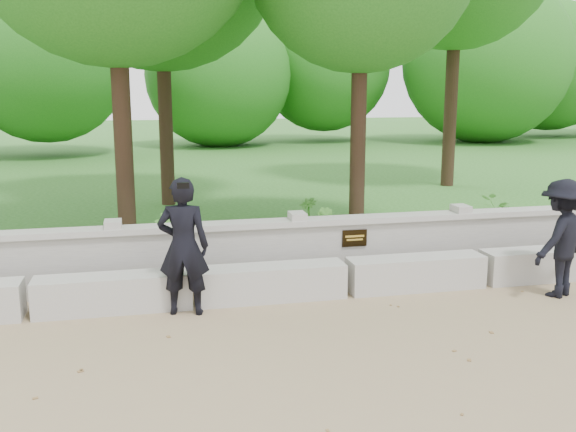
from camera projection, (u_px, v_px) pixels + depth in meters
name	position (u px, v px, depth m)	size (l,w,h in m)	color
ground	(401.00, 349.00, 6.78)	(80.00, 80.00, 0.00)	#8D7A56
lawn	(228.00, 172.00, 20.14)	(40.00, 22.00, 0.25)	#245619
concrete_bench	(346.00, 277.00, 8.55)	(11.90, 0.45, 0.45)	#B3B1A9
parapet_wall	(331.00, 248.00, 9.17)	(12.50, 0.35, 0.90)	#A9A79F
man_main	(183.00, 246.00, 7.68)	(0.68, 0.62, 1.69)	black
visitor_mid	(561.00, 238.00, 8.38)	(1.16, 0.97, 1.56)	black
shrub_a	(167.00, 236.00, 9.32)	(0.36, 0.24, 0.68)	#40812B
shrub_b	(327.00, 226.00, 10.23)	(0.32, 0.26, 0.58)	#40812B
shrub_c	(499.00, 215.00, 10.95)	(0.59, 0.51, 0.66)	#40812B
shrub_d	(308.00, 214.00, 11.22)	(0.32, 0.29, 0.57)	#40812B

